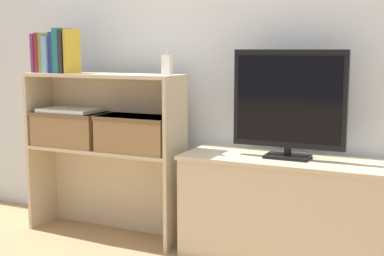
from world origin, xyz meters
TOP-DOWN VIEW (x-y plane):
  - wall_back at (0.00, 0.41)m, footprint 10.00×0.05m
  - tv_stand at (0.50, 0.19)m, footprint 1.07×0.40m
  - tv at (0.50, 0.19)m, footprint 0.57×0.14m
  - bookshelf_lower_tier at (-0.56, 0.19)m, footprint 0.94×0.26m
  - bookshelf_upper_tier at (-0.56, 0.19)m, footprint 0.94×0.26m
  - book_plum at (-0.99, 0.10)m, footprint 0.02×0.12m
  - book_maroon at (-0.96, 0.10)m, footprint 0.03×0.12m
  - book_olive at (-0.92, 0.10)m, footprint 0.03×0.13m
  - book_skyblue at (-0.89, 0.10)m, footprint 0.04×0.15m
  - book_navy at (-0.85, 0.10)m, footprint 0.03×0.13m
  - book_teal at (-0.81, 0.10)m, footprint 0.04×0.14m
  - book_charcoal at (-0.77, 0.10)m, footprint 0.02×0.16m
  - book_mustard at (-0.74, 0.10)m, footprint 0.02×0.14m
  - baby_monitor at (-0.15, 0.13)m, footprint 0.05×0.04m
  - storage_basket_left at (-0.78, 0.12)m, footprint 0.43×0.23m
  - storage_basket_right at (-0.33, 0.12)m, footprint 0.43×0.23m
  - laptop at (-0.78, 0.12)m, footprint 0.34×0.21m

SIDE VIEW (x-z plane):
  - tv_stand at x=0.50m, z-range 0.00..0.54m
  - bookshelf_lower_tier at x=-0.56m, z-range 0.06..0.57m
  - storage_basket_left at x=-0.78m, z-range 0.52..0.72m
  - storage_basket_right at x=-0.33m, z-range 0.52..0.72m
  - laptop at x=-0.78m, z-range 0.71..0.73m
  - bookshelf_upper_tier at x=-0.56m, z-range 0.57..1.00m
  - tv at x=0.50m, z-range 0.55..1.09m
  - baby_monitor at x=-0.15m, z-range 0.93..1.06m
  - book_skyblue at x=-0.89m, z-range 0.94..1.15m
  - book_plum at x=-0.99m, z-range 0.94..1.16m
  - book_olive at x=-0.92m, z-range 0.94..1.17m
  - book_maroon at x=-0.96m, z-range 0.94..1.17m
  - book_navy at x=-0.85m, z-range 0.94..1.17m
  - book_charcoal at x=-0.77m, z-range 0.94..1.18m
  - book_mustard at x=-0.74m, z-range 0.94..1.19m
  - book_teal at x=-0.81m, z-range 0.94..1.19m
  - wall_back at x=0.00m, z-range 0.00..2.40m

